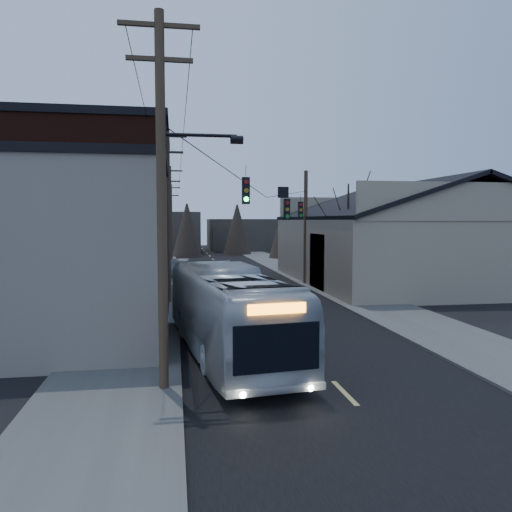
{
  "coord_description": "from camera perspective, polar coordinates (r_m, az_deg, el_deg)",
  "views": [
    {
      "loc": [
        -4.66,
        -11.08,
        4.86
      ],
      "look_at": [
        -0.51,
        14.22,
        3.0
      ],
      "focal_mm": 35.0,
      "sensor_mm": 36.0,
      "label": 1
    }
  ],
  "objects": [
    {
      "name": "ground",
      "position": [
        12.96,
        13.16,
        -17.97
      ],
      "size": [
        160.0,
        160.0,
        0.0
      ],
      "primitive_type": "plane",
      "color": "black",
      "rests_on": "ground"
    },
    {
      "name": "road_surface",
      "position": [
        41.63,
        -2.82,
        -2.55
      ],
      "size": [
        9.0,
        110.0,
        0.02
      ],
      "primitive_type": "cube",
      "color": "black",
      "rests_on": "ground"
    },
    {
      "name": "sidewalk_left",
      "position": [
        41.4,
        -11.81,
        -2.6
      ],
      "size": [
        4.0,
        110.0,
        0.12
      ],
      "primitive_type": "cube",
      "color": "#474744",
      "rests_on": "ground"
    },
    {
      "name": "sidewalk_right",
      "position": [
        42.84,
        5.86,
        -2.31
      ],
      "size": [
        4.0,
        110.0,
        0.12
      ],
      "primitive_type": "cube",
      "color": "#474744",
      "rests_on": "ground"
    },
    {
      "name": "building_clapboard",
      "position": [
        20.59,
        -21.45,
        0.08
      ],
      "size": [
        8.0,
        8.0,
        7.0
      ],
      "primitive_type": "cube",
      "color": "slate",
      "rests_on": "ground"
    },
    {
      "name": "building_brick",
      "position": [
        31.53,
        -19.11,
        4.17
      ],
      "size": [
        10.0,
        12.0,
        10.0
      ],
      "primitive_type": "cube",
      "color": "black",
      "rests_on": "ground"
    },
    {
      "name": "building_left_far",
      "position": [
        47.35,
        -15.19,
        2.35
      ],
      "size": [
        9.0,
        14.0,
        7.0
      ],
      "primitive_type": "cube",
      "color": "#362F2B",
      "rests_on": "ground"
    },
    {
      "name": "warehouse",
      "position": [
        40.23,
        16.75,
        0.89
      ],
      "size": [
        16.16,
        20.6,
        7.73
      ],
      "color": "gray",
      "rests_on": "ground"
    },
    {
      "name": "building_far_left",
      "position": [
        76.11,
        -10.33,
        2.68
      ],
      "size": [
        10.0,
        12.0,
        6.0
      ],
      "primitive_type": "cube",
      "color": "#362F2B",
      "rests_on": "ground"
    },
    {
      "name": "building_far_right",
      "position": [
        81.95,
        -1.13,
        2.49
      ],
      "size": [
        12.0,
        14.0,
        5.0
      ],
      "primitive_type": "cube",
      "color": "#362F2B",
      "rests_on": "ground"
    },
    {
      "name": "bare_tree",
      "position": [
        33.05,
        10.44,
        1.89
      ],
      "size": [
        0.4,
        0.4,
        7.2
      ],
      "primitive_type": "cone",
      "color": "black",
      "rests_on": "ground"
    },
    {
      "name": "utility_lines",
      "position": [
        35.26,
        -6.81,
        4.27
      ],
      "size": [
        11.24,
        45.28,
        10.5
      ],
      "color": "#382B1E",
      "rests_on": "ground"
    },
    {
      "name": "bus",
      "position": [
        18.09,
        -3.28,
        -6.31
      ],
      "size": [
        3.99,
        11.57,
        3.16
      ],
      "primitive_type": "imported",
      "rotation": [
        0.0,
        0.0,
        3.26
      ],
      "color": "#ABB1B7",
      "rests_on": "ground"
    },
    {
      "name": "parked_car",
      "position": [
        43.47,
        -8.8,
        -1.35
      ],
      "size": [
        2.09,
        4.62,
        1.47
      ],
      "primitive_type": "imported",
      "rotation": [
        0.0,
        0.0,
        -0.12
      ],
      "color": "#999CA1",
      "rests_on": "ground"
    }
  ]
}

